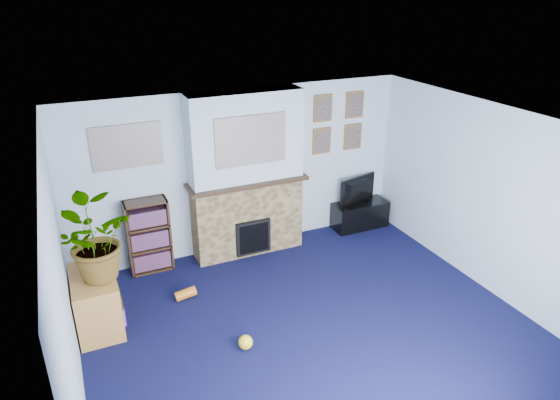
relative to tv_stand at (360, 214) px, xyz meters
name	(u,v)px	position (x,y,z in m)	size (l,w,h in m)	color
floor	(311,329)	(-1.95, -2.03, -0.22)	(5.00, 4.50, 0.01)	#0E0F35
ceiling	(317,129)	(-1.95, -2.03, 2.17)	(5.00, 4.50, 0.01)	white
wall_back	(241,171)	(-1.95, 0.22, 0.97)	(5.00, 0.04, 2.40)	silver
wall_front	(465,378)	(-1.95, -4.28, 0.97)	(5.00, 0.04, 2.40)	silver
wall_left	(64,293)	(-4.45, -2.03, 0.97)	(0.04, 4.50, 2.40)	silver
wall_right	(489,200)	(0.55, -2.03, 0.97)	(0.04, 4.50, 2.40)	silver
chimney_breast	(246,177)	(-1.95, 0.02, 0.96)	(1.72, 0.50, 2.40)	brown
collage_main	(251,140)	(-1.95, -0.19, 1.56)	(1.00, 0.03, 0.68)	gray
collage_left	(127,147)	(-3.50, 0.21, 1.55)	(0.90, 0.03, 0.58)	gray
portrait_tl	(323,108)	(-0.65, 0.20, 1.77)	(0.30, 0.03, 0.40)	brown
portrait_tr	(355,105)	(-0.10, 0.20, 1.77)	(0.30, 0.03, 0.40)	brown
portrait_bl	(322,141)	(-0.65, 0.20, 1.27)	(0.30, 0.03, 0.40)	brown
portrait_br	(353,137)	(-0.10, 0.20, 1.27)	(0.30, 0.03, 0.40)	brown
tv_stand	(360,214)	(0.00, 0.00, 0.00)	(0.91, 0.38, 0.43)	black
television	(361,190)	(0.00, 0.02, 0.42)	(0.74, 0.10, 0.42)	black
bookshelf	(149,237)	(-3.38, 0.08, 0.28)	(0.58, 0.28, 1.05)	#322012
sideboard	(96,300)	(-4.19, -0.95, 0.12)	(0.48, 0.87, 0.67)	#BD843C
potted_plant	(91,242)	(-4.14, -1.00, 0.90)	(0.82, 0.71, 0.91)	#26661E
mantel_clock	(245,176)	(-1.98, -0.03, 1.00)	(0.10, 0.06, 0.14)	gold
mantel_candle	(268,172)	(-1.64, -0.03, 1.01)	(0.04, 0.04, 0.14)	#B2BFC6
mantel_teddy	(204,183)	(-2.58, -0.03, 0.99)	(0.14, 0.14, 0.14)	gray
mantel_can	(293,169)	(-1.23, -0.03, 0.99)	(0.05, 0.05, 0.11)	purple
green_crate	(99,319)	(-4.20, -1.03, -0.08)	(0.37, 0.29, 0.29)	#198C26
toy_ball	(246,342)	(-2.77, -2.03, -0.13)	(0.16, 0.16, 0.16)	yellow
toy_block	(114,318)	(-4.04, -1.03, -0.11)	(0.20, 0.20, 0.24)	purple
toy_tube	(186,294)	(-3.13, -0.83, -0.15)	(0.12, 0.12, 0.27)	orange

